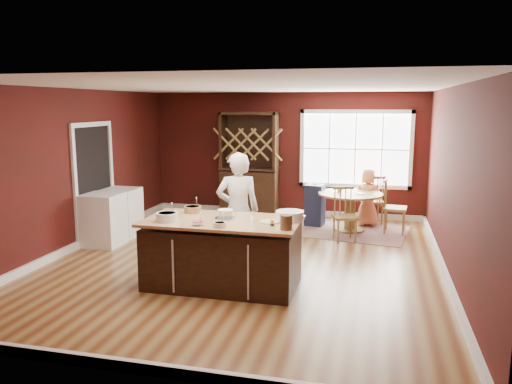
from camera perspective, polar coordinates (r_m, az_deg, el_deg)
room_shell at (r=7.65m, az=-1.27°, el=1.81°), size 7.00×7.00×7.00m
window at (r=10.84m, az=11.29°, el=4.83°), size 2.36×0.10×1.66m
doorway at (r=9.44m, az=-17.97°, el=0.88°), size 0.08×1.26×2.13m
kitchen_island at (r=6.80m, az=-3.85°, el=-7.12°), size 2.08×1.09×0.92m
dining_table at (r=9.84m, az=10.71°, el=-1.35°), size 1.23×1.23×0.75m
baker at (r=7.42m, az=-2.08°, el=-2.17°), size 0.74×0.60×1.75m
layer_cake at (r=6.73m, az=-3.53°, el=-2.54°), size 0.29×0.29×0.12m
bowl_blue at (r=6.68m, az=-10.12°, el=-2.82°), size 0.29×0.29×0.11m
bowl_yellow at (r=7.14m, az=-7.25°, el=-1.98°), size 0.24×0.24×0.09m
bowl_pink at (r=6.39m, az=-6.67°, el=-3.57°), size 0.14×0.14×0.05m
bowl_olive at (r=6.27m, az=-4.17°, el=-3.76°), size 0.16×0.16×0.06m
drinking_glass at (r=6.50m, az=-0.27°, el=-2.88°), size 0.07×0.07×0.14m
dinner_plate at (r=6.50m, az=1.55°, el=-3.43°), size 0.26×0.26×0.02m
white_tub at (r=6.61m, az=3.88°, el=-2.73°), size 0.37×0.37×0.13m
stoneware_crock at (r=6.13m, az=3.47°, el=-3.48°), size 0.15×0.15×0.18m
toy_figurine at (r=6.31m, az=1.86°, el=-3.54°), size 0.05×0.05×0.08m
rug at (r=9.95m, az=10.61°, el=-4.33°), size 2.41×2.01×0.01m
chair_east at (r=9.89m, az=15.63°, el=-1.53°), size 0.47×0.48×1.06m
chair_south at (r=9.08m, az=10.14°, el=-2.54°), size 0.52×0.51×0.99m
chair_north at (r=10.51m, az=13.16°, el=-0.80°), size 0.52×0.51×1.04m
seated_woman at (r=10.32m, az=12.65°, el=-0.58°), size 0.61×0.43×1.18m
high_chair at (r=10.19m, az=6.75°, el=-1.39°), size 0.41×0.41×0.88m
toddler at (r=10.19m, az=6.66°, el=0.73°), size 0.18×0.14×0.26m
table_plate at (r=9.73m, az=11.94°, el=-0.18°), size 0.20×0.20×0.02m
table_cup at (r=9.89m, az=9.53°, el=0.30°), size 0.15×0.15×0.10m
hutch at (r=10.96m, az=-0.74°, el=3.18°), size 1.24×0.52×2.28m
washer at (r=9.10m, az=-17.06°, el=-3.04°), size 0.63×0.61×0.91m
dryer at (r=9.64m, az=-15.13°, el=-2.26°), size 0.62×0.60×0.90m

